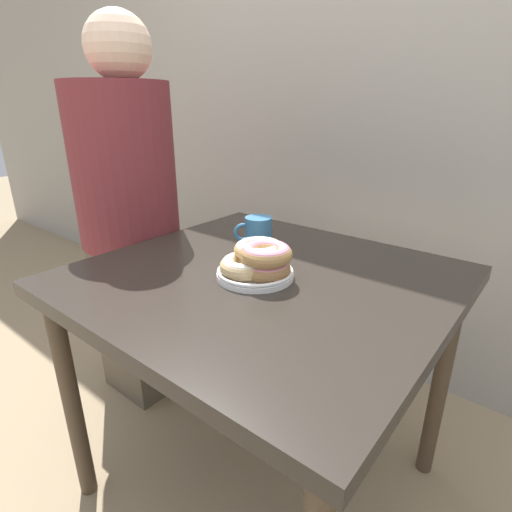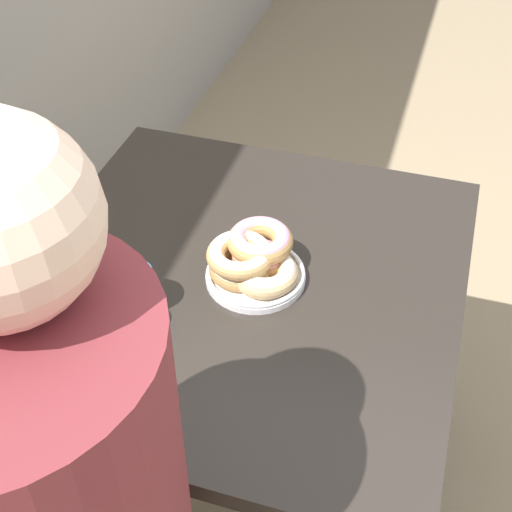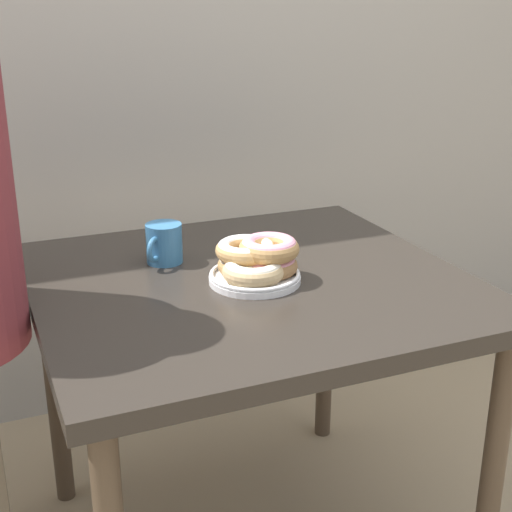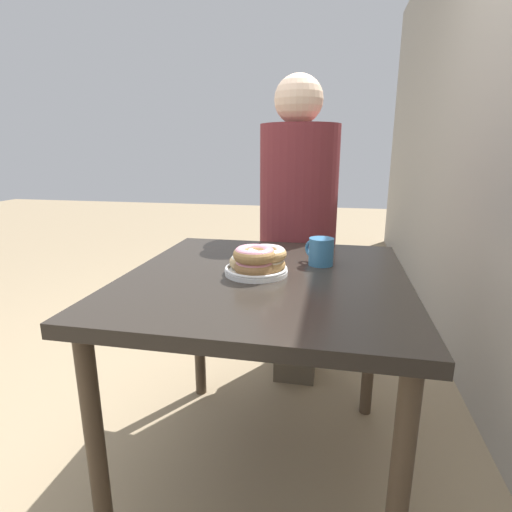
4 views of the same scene
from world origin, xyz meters
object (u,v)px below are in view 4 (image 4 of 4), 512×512
at_px(coffee_mug, 321,251).
at_px(person_figure, 298,225).
at_px(dining_table, 265,299).
at_px(donut_plate, 257,261).

xyz_separation_m(coffee_mug, person_figure, (-0.51, -0.12, -0.01)).
bearing_deg(dining_table, donut_plate, -75.14).
height_order(dining_table, donut_plate, donut_plate).
xyz_separation_m(dining_table, coffee_mug, (-0.15, 0.17, 0.13)).
relative_size(coffee_mug, person_figure, 0.07).
height_order(donut_plate, coffee_mug, donut_plate).
bearing_deg(dining_table, person_figure, 176.51).
bearing_deg(donut_plate, coffee_mug, 129.24).
bearing_deg(donut_plate, dining_table, 104.86).
distance_m(donut_plate, person_figure, 0.67).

